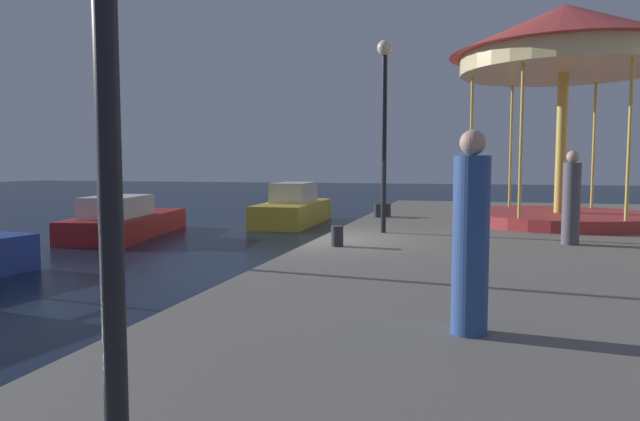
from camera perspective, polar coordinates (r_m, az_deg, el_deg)
ground_plane at (r=12.57m, az=-0.20°, el=-6.38°), size 120.00×120.00×0.00m
quay_dock at (r=12.39m, az=28.10°, el=-5.22°), size 12.13×27.07×0.80m
motorboat_red at (r=20.15m, az=-18.85°, el=-0.99°), size 3.20×6.08×1.39m
motorboat_yellow at (r=23.08m, az=-2.66°, el=0.20°), size 2.15×5.71×1.67m
carousel at (r=16.97m, az=23.19°, el=13.68°), size 5.99×5.99×5.82m
lamp_post_mid_promenade at (r=13.49m, az=6.45°, el=10.67°), size 0.36×0.36×4.45m
bollard_north at (r=17.42m, az=5.80°, el=-0.01°), size 0.24×0.24×0.40m
bollard_center at (r=17.68m, az=6.69°, el=0.05°), size 0.24×0.24×0.40m
bollard_south at (r=11.19m, az=1.73°, el=-2.57°), size 0.24×0.24×0.40m
person_by_the_water at (r=12.43m, az=23.79°, el=0.91°), size 0.34×0.34×1.88m
person_near_carousel at (r=5.53m, az=14.81°, el=-2.75°), size 0.34×0.34×1.92m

